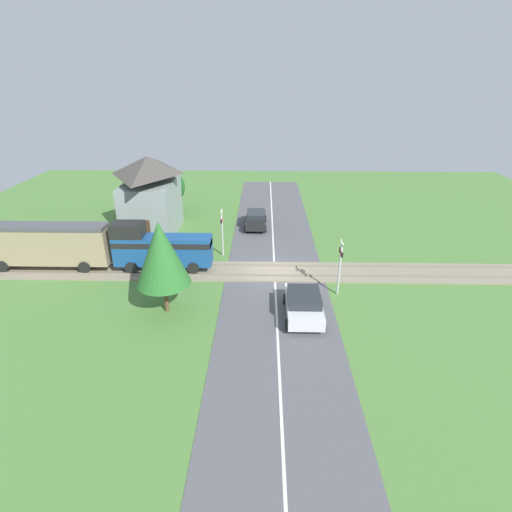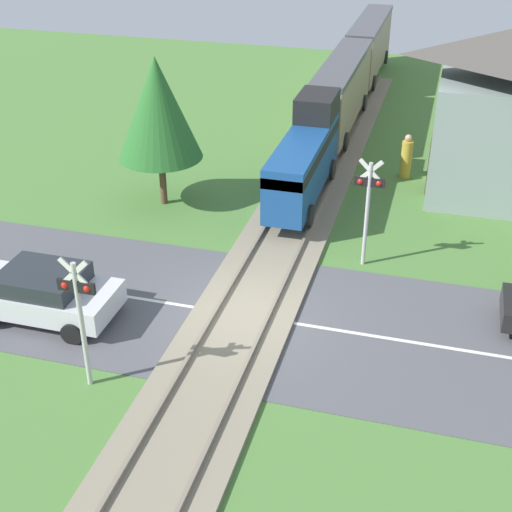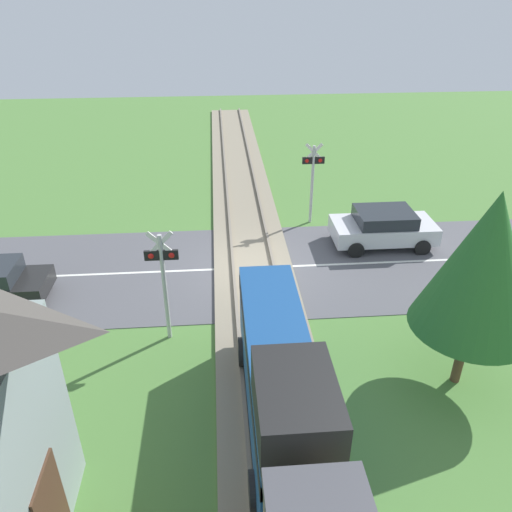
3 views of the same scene
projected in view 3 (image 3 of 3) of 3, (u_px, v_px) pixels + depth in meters
ground_plane at (253, 268)px, 17.92m from camera, size 60.00×60.00×0.00m
road_surface at (253, 268)px, 17.91m from camera, size 48.00×6.40×0.02m
track_bed at (253, 267)px, 17.89m from camera, size 2.80×48.00×0.24m
car_near_crossing at (383, 227)px, 19.16m from camera, size 3.90×2.04×1.42m
crossing_signal_west_approach at (313, 173)px, 20.25m from camera, size 0.90×0.18×3.43m
crossing_signal_east_approach at (163, 273)px, 13.45m from camera, size 0.90×0.18×3.43m
tree_roadside_hedge at (485, 263)px, 11.25m from camera, size 2.91×2.91×5.26m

